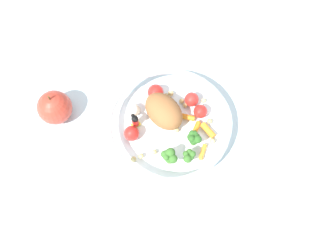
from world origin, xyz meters
TOP-DOWN VIEW (x-y plane):
  - ground_plane at (0.00, 0.00)m, footprint 2.40×2.40m
  - food_container at (-0.00, -0.00)m, footprint 0.25×0.25m
  - loose_apple at (-0.20, 0.10)m, footprint 0.07×0.07m
  - folded_napkin at (0.12, -0.24)m, footprint 0.14×0.15m

SIDE VIEW (x-z plane):
  - ground_plane at x=0.00m, z-range 0.00..0.00m
  - folded_napkin at x=0.12m, z-range 0.00..0.01m
  - food_container at x=0.00m, z-range 0.00..0.06m
  - loose_apple at x=-0.20m, z-range -0.01..0.08m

